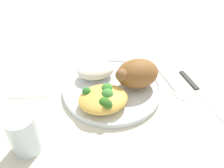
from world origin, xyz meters
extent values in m
plane|color=silver|center=(0.00, 0.00, 0.00)|extent=(2.00, 2.00, 0.00)
cylinder|color=white|center=(0.00, 0.00, 0.01)|extent=(0.25, 0.25, 0.01)
torus|color=white|center=(0.00, 0.00, 0.01)|extent=(0.25, 0.25, 0.01)
ellipsoid|color=brown|center=(-0.06, 0.01, 0.05)|extent=(0.11, 0.08, 0.07)
sphere|color=brown|center=(-0.02, 0.02, 0.06)|extent=(0.03, 0.03, 0.03)
ellipsoid|color=silver|center=(0.03, -0.06, 0.03)|extent=(0.10, 0.07, 0.04)
ellipsoid|color=#EBBA4F|center=(0.04, 0.05, 0.03)|extent=(0.11, 0.10, 0.03)
sphere|color=#35792A|center=(0.03, 0.04, 0.04)|extent=(0.02, 0.02, 0.02)
sphere|color=#408D36|center=(0.02, 0.03, 0.04)|extent=(0.03, 0.03, 0.03)
sphere|color=#48983D|center=(0.03, 0.05, 0.04)|extent=(0.03, 0.03, 0.03)
sphere|color=#2F792D|center=(0.07, 0.03, 0.04)|extent=(0.02, 0.02, 0.02)
sphere|color=#377925|center=(0.04, 0.07, 0.04)|extent=(0.03, 0.03, 0.03)
sphere|color=#3A7A2A|center=(0.01, 0.02, 0.04)|extent=(0.02, 0.02, 0.02)
sphere|color=#336920|center=(0.03, 0.09, 0.05)|extent=(0.02, 0.02, 0.02)
cube|color=#B2B2B7|center=(-0.16, -0.01, 0.00)|extent=(0.02, 0.11, 0.01)
cube|color=#B2B2B7|center=(-0.16, 0.06, 0.00)|extent=(0.02, 0.04, 0.00)
cube|color=black|center=(-0.21, 0.01, 0.00)|extent=(0.02, 0.08, 0.01)
cube|color=silver|center=(-0.22, 0.11, 0.00)|extent=(0.03, 0.11, 0.00)
cylinder|color=silver|center=(0.21, 0.12, 0.05)|extent=(0.06, 0.06, 0.09)
cube|color=white|center=(0.20, -0.08, 0.00)|extent=(0.12, 0.12, 0.00)
camera|label=1|loc=(0.12, 0.45, 0.43)|focal=39.67mm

